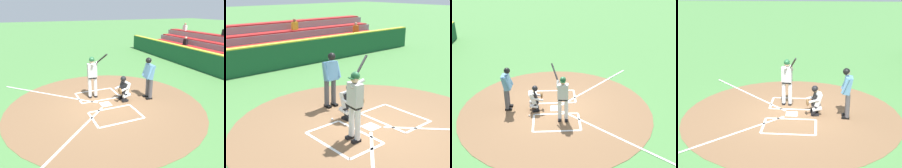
% 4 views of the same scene
% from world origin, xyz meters
% --- Properties ---
extents(ground_plane, '(120.00, 120.00, 0.00)m').
position_xyz_m(ground_plane, '(0.00, 0.00, 0.00)').
color(ground_plane, '#4C8442').
extents(dirt_circle, '(8.00, 8.00, 0.01)m').
position_xyz_m(dirt_circle, '(0.00, 0.00, 0.01)').
color(dirt_circle, brown).
rests_on(dirt_circle, ground).
extents(home_plate_and_chalk, '(7.93, 4.91, 0.01)m').
position_xyz_m(home_plate_and_chalk, '(0.00, 0.88, 0.01)').
color(home_plate_and_chalk, white).
rests_on(home_plate_and_chalk, dirt_circle).
extents(batter, '(0.99, 0.64, 2.13)m').
position_xyz_m(batter, '(0.89, 0.25, 1.10)').
color(batter, white).
rests_on(batter, ground).
extents(catcher, '(0.64, 0.62, 1.13)m').
position_xyz_m(catcher, '(0.05, -0.86, 0.59)').
color(catcher, black).
rests_on(catcher, ground).
extents(plate_umpire, '(0.60, 0.44, 1.86)m').
position_xyz_m(plate_umpire, '(-0.13, -1.98, 1.08)').
color(plate_umpire, '#4C4C51').
rests_on(plate_umpire, ground).
extents(baseball, '(0.07, 0.07, 0.07)m').
position_xyz_m(baseball, '(0.55, -1.09, 0.04)').
color(baseball, white).
rests_on(baseball, ground).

